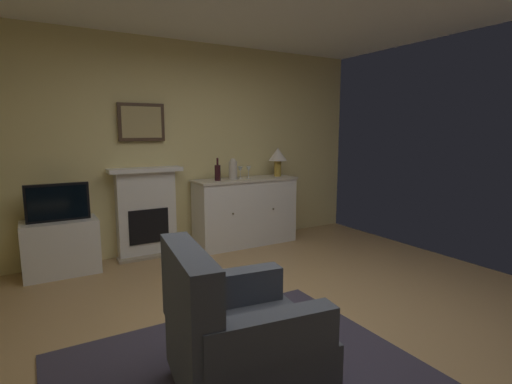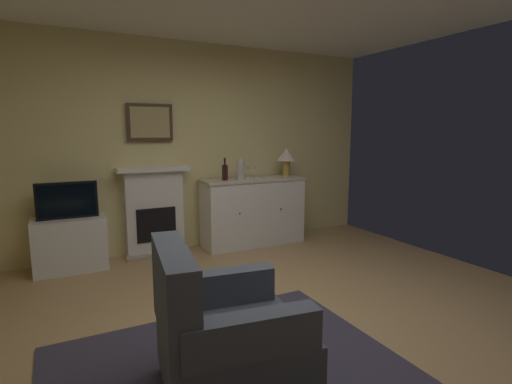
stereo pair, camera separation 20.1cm
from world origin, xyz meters
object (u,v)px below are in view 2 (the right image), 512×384
Objects in this scene: sideboard_cabinet at (253,211)px; tv_cabinet at (70,244)px; wine_glass_left at (248,170)px; armchair at (222,335)px; vase_decorative at (240,169)px; fireplace_unit at (154,211)px; table_lamp at (286,156)px; wine_glass_center at (256,169)px; wine_bottle at (225,172)px; tv_set at (67,200)px; framed_picture at (150,122)px.

tv_cabinet is (-2.27, 0.02, -0.16)m from sideboard_cabinet.
wine_glass_left is 0.18× the size of armchair.
vase_decorative is at bearing 63.04° from armchair.
wine_glass_left is at bearing -7.85° from fireplace_unit.
table_lamp reaches higher than wine_glass_center.
vase_decorative reaches higher than armchair.
wine_bottle reaches higher than wine_glass_left.
table_lamp is 0.65× the size of tv_set.
sideboard_cabinet is 0.58m from wine_glass_center.
sideboard_cabinet is at bearing -7.29° from wine_glass_left.
wine_bottle is 3.00m from armchair.
fireplace_unit is at bearing -90.00° from framed_picture.
framed_picture is at bearing 84.71° from armchair.
wine_glass_left is 2.21m from tv_set.
vase_decorative reaches higher than tv_set.
wine_glass_center is at bearing -0.95° from tv_cabinet.
wine_glass_left is (1.22, -0.17, 0.48)m from fireplace_unit.
tv_set is at bearing 179.63° from wine_glass_center.
vase_decorative is (0.21, -0.03, 0.03)m from wine_bottle.
framed_picture is 1.37× the size of table_lamp.
wine_glass_center is at bearing -177.25° from table_lamp.
wine_glass_center is (0.46, -0.00, 0.01)m from wine_bottle.
tv_set is (-2.79, -0.01, -0.39)m from table_lamp.
fireplace_unit is 1.01m from wine_bottle.
armchair is (-0.27, -2.94, -1.26)m from framed_picture.
armchair is at bearing -95.29° from framed_picture.
tv_set is 2.83m from armchair.
vase_decorative is 0.45× the size of tv_set.
tv_set is at bearing -179.56° from wine_glass_left.
table_lamp is at bearing 0.00° from sideboard_cabinet.
vase_decorative is (-0.73, -0.05, -0.14)m from table_lamp.
tv_set is at bearing -90.00° from tv_cabinet.
wine_glass_left reaches higher than armchair.
fireplace_unit reaches higher than sideboard_cabinet.
vase_decorative is at bearing -166.44° from sideboard_cabinet.
fireplace_unit is 1.77× the size of tv_set.
wine_glass_left reaches higher than sideboard_cabinet.
wine_glass_left is (1.22, -0.21, -0.61)m from framed_picture.
sideboard_cabinet is at bearing 150.40° from wine_glass_center.
wine_glass_center is 0.18× the size of armchair.
wine_glass_left is (-0.59, 0.01, -0.16)m from table_lamp.
fireplace_unit reaches higher than tv_cabinet.
wine_glass_center is 2.32m from tv_set.
tv_cabinet is at bearing 104.44° from armchair.
vase_decorative is (-0.25, -0.03, 0.02)m from wine_glass_center.
vase_decorative is (-0.14, -0.06, 0.02)m from wine_glass_left.
vase_decorative is at bearing -11.84° from fireplace_unit.
fireplace_unit is at bearing 10.77° from tv_set.
framed_picture is at bearing 12.01° from tv_cabinet.
sideboard_cabinet is 0.90m from table_lamp.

